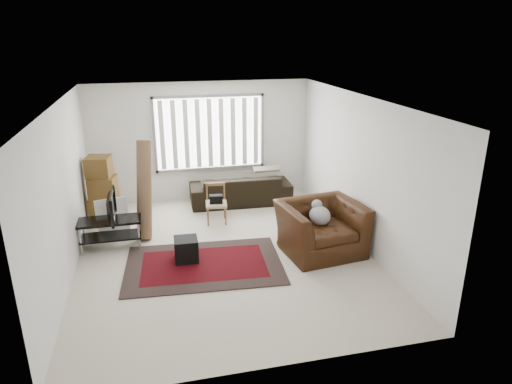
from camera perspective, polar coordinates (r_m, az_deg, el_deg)
room at (r=8.04m, az=-4.64°, el=5.21°), size 6.00×6.02×2.71m
persian_rug at (r=7.84m, az=-6.50°, el=-9.01°), size 2.72×1.92×0.02m
tv_stand at (r=8.64m, az=-17.76°, el=-4.23°), size 1.10×0.49×0.55m
tv at (r=8.49m, az=-18.04°, el=-1.71°), size 0.12×0.89×0.51m
subwoofer at (r=7.93m, az=-8.72°, el=-7.08°), size 0.41×0.41×0.39m
moving_boxes at (r=9.76m, az=-18.61°, el=-0.02°), size 0.65×0.61×1.39m
white_flatpack at (r=9.12m, az=-17.49°, el=-3.10°), size 0.63×0.39×0.74m
rolled_rug at (r=8.80m, az=-13.80°, el=0.28°), size 0.46×0.80×1.85m
sofa at (r=10.38m, az=-1.96°, el=0.94°), size 2.30×1.07×0.87m
side_chair at (r=9.35m, az=-5.00°, el=-1.22°), size 0.47×0.47×0.79m
armchair at (r=8.12m, az=8.16°, el=-4.07°), size 1.53×1.37×1.02m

